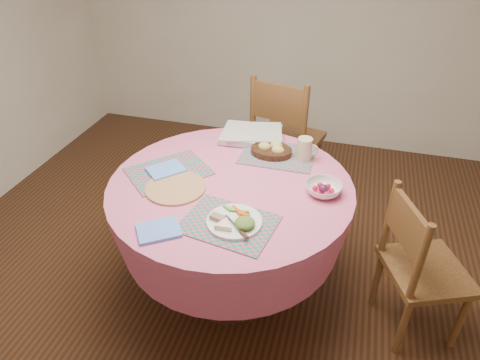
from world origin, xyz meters
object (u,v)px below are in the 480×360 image
object	(u,v)px
latte_mug	(305,149)
chair_right	(418,266)
wicker_trivet	(176,188)
dinner_plate	(236,221)
dining_table	(231,214)
bread_bowl	(272,150)
chair_back	(284,137)
fruit_bowl	(323,189)

from	to	relation	value
latte_mug	chair_right	bearing A→B (deg)	-27.66
wicker_trivet	dinner_plate	distance (m)	0.41
wicker_trivet	chair_right	bearing A→B (deg)	5.40
chair_right	latte_mug	bearing A→B (deg)	39.22
dining_table	dinner_plate	world-z (taller)	dinner_plate
dinner_plate	bread_bowl	xyz separation A→B (m)	(0.02, 0.64, 0.01)
dinner_plate	dining_table	bearing A→B (deg)	110.86
chair_back	wicker_trivet	distance (m)	1.20
chair_right	dinner_plate	size ratio (longest dim) A/B	3.43
wicker_trivet	bread_bowl	distance (m)	0.60
dining_table	fruit_bowl	distance (m)	0.51
chair_back	bread_bowl	xyz separation A→B (m)	(0.04, -0.67, 0.27)
dinner_plate	fruit_bowl	xyz separation A→B (m)	(0.34, 0.35, 0.00)
chair_right	fruit_bowl	world-z (taller)	chair_right
wicker_trivet	bread_bowl	world-z (taller)	bread_bowl
dining_table	dinner_plate	size ratio (longest dim) A/B	5.04
fruit_bowl	dinner_plate	bearing A→B (deg)	-134.63
dining_table	chair_right	world-z (taller)	chair_right
chair_right	dinner_plate	xyz separation A→B (m)	(-0.85, -0.30, 0.33)
wicker_trivet	dinner_plate	bearing A→B (deg)	-27.43
bread_bowl	fruit_bowl	distance (m)	0.44
fruit_bowl	chair_back	bearing A→B (deg)	110.42
dining_table	latte_mug	bearing A→B (deg)	46.13
dining_table	fruit_bowl	world-z (taller)	fruit_bowl
dining_table	bread_bowl	size ratio (longest dim) A/B	5.39
dinner_plate	bread_bowl	world-z (taller)	bread_bowl
bread_bowl	latte_mug	size ratio (longest dim) A/B	1.87
chair_back	chair_right	bearing A→B (deg)	143.15
chair_back	fruit_bowl	world-z (taller)	chair_back
dining_table	fruit_bowl	xyz separation A→B (m)	(0.46, 0.04, 0.22)
chair_back	wicker_trivet	world-z (taller)	chair_back
dining_table	wicker_trivet	size ratio (longest dim) A/B	4.13
chair_back	wicker_trivet	bearing A→B (deg)	85.59
chair_right	dinner_plate	world-z (taller)	chair_right
chair_back	wicker_trivet	size ratio (longest dim) A/B	3.29
dinner_plate	fruit_bowl	world-z (taller)	dinner_plate
chair_right	wicker_trivet	xyz separation A→B (m)	(-1.21, -0.11, 0.32)
chair_right	wicker_trivet	world-z (taller)	chair_right
chair_back	bread_bowl	bearing A→B (deg)	106.14
wicker_trivet	latte_mug	bearing A→B (deg)	38.42
dinner_plate	chair_back	bearing A→B (deg)	90.90
dining_table	latte_mug	world-z (taller)	latte_mug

